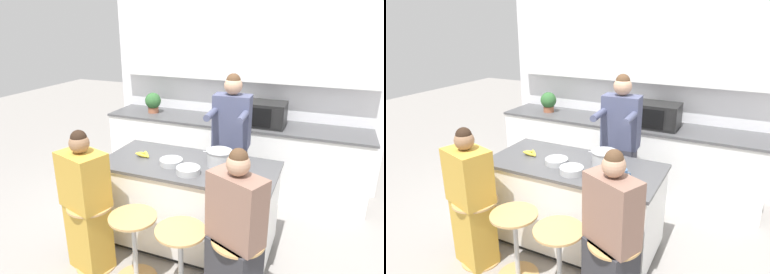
% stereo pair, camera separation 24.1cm
% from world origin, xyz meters
% --- Properties ---
extents(ground_plane, '(16.00, 16.00, 0.00)m').
position_xyz_m(ground_plane, '(0.00, 0.00, 0.00)').
color(ground_plane, gray).
extents(wall_back, '(3.82, 0.22, 2.70)m').
position_xyz_m(wall_back, '(0.00, 1.79, 1.54)').
color(wall_back, white).
rests_on(wall_back, ground_plane).
extents(back_counter, '(3.54, 0.66, 0.94)m').
position_xyz_m(back_counter, '(0.00, 1.48, 0.47)').
color(back_counter, white).
rests_on(back_counter, ground_plane).
extents(kitchen_island, '(1.72, 0.82, 0.91)m').
position_xyz_m(kitchen_island, '(0.00, 0.00, 0.46)').
color(kitchen_island, black).
rests_on(kitchen_island, ground_plane).
extents(bar_stool_leftmost, '(0.42, 0.42, 0.66)m').
position_xyz_m(bar_stool_leftmost, '(-0.69, -0.67, 0.39)').
color(bar_stool_leftmost, tan).
rests_on(bar_stool_leftmost, ground_plane).
extents(bar_stool_center_left, '(0.42, 0.42, 0.66)m').
position_xyz_m(bar_stool_center_left, '(-0.23, -0.69, 0.39)').
color(bar_stool_center_left, tan).
rests_on(bar_stool_center_left, ground_plane).
extents(bar_stool_center_right, '(0.42, 0.42, 0.66)m').
position_xyz_m(bar_stool_center_right, '(0.23, -0.72, 0.39)').
color(bar_stool_center_right, tan).
rests_on(bar_stool_center_right, ground_plane).
extents(bar_stool_rightmost, '(0.42, 0.42, 0.66)m').
position_xyz_m(bar_stool_rightmost, '(0.69, -0.67, 0.39)').
color(bar_stool_rightmost, tan).
rests_on(bar_stool_rightmost, ground_plane).
extents(person_cooking, '(0.43, 0.56, 1.71)m').
position_xyz_m(person_cooking, '(0.24, 0.64, 0.85)').
color(person_cooking, '#383842').
rests_on(person_cooking, ground_plane).
extents(person_wrapped_blanket, '(0.47, 0.39, 1.37)m').
position_xyz_m(person_wrapped_blanket, '(-0.71, -0.69, 0.65)').
color(person_wrapped_blanket, gold).
rests_on(person_wrapped_blanket, ground_plane).
extents(person_seated_near, '(0.48, 0.40, 1.41)m').
position_xyz_m(person_seated_near, '(0.66, -0.69, 0.64)').
color(person_seated_near, '#333338').
rests_on(person_seated_near, ground_plane).
extents(cooking_pot, '(0.34, 0.25, 0.16)m').
position_xyz_m(cooking_pot, '(0.29, 0.06, 0.99)').
color(cooking_pot, '#B7BABC').
rests_on(cooking_pot, kitchen_island).
extents(fruit_bowl, '(0.22, 0.22, 0.06)m').
position_xyz_m(fruit_bowl, '(-0.15, -0.08, 0.93)').
color(fruit_bowl, '#B7BABC').
rests_on(fruit_bowl, kitchen_island).
extents(mixing_bowl_steel, '(0.22, 0.22, 0.06)m').
position_xyz_m(mixing_bowl_steel, '(0.08, -0.21, 0.94)').
color(mixing_bowl_steel, '#B7BABC').
rests_on(mixing_bowl_steel, kitchen_island).
extents(coffee_cup_near, '(0.12, 0.09, 0.08)m').
position_xyz_m(coffee_cup_near, '(0.53, -0.07, 0.94)').
color(coffee_cup_near, '#4C7099').
rests_on(coffee_cup_near, kitchen_island).
extents(banana_bunch, '(0.17, 0.13, 0.06)m').
position_xyz_m(banana_bunch, '(-0.50, -0.01, 0.93)').
color(banana_bunch, yellow).
rests_on(banana_bunch, kitchen_island).
extents(microwave, '(0.53, 0.40, 0.31)m').
position_xyz_m(microwave, '(0.45, 1.44, 1.09)').
color(microwave, black).
rests_on(microwave, back_counter).
extents(potted_plant, '(0.23, 0.23, 0.29)m').
position_xyz_m(potted_plant, '(-1.19, 1.48, 1.10)').
color(potted_plant, '#A86042').
rests_on(potted_plant, back_counter).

